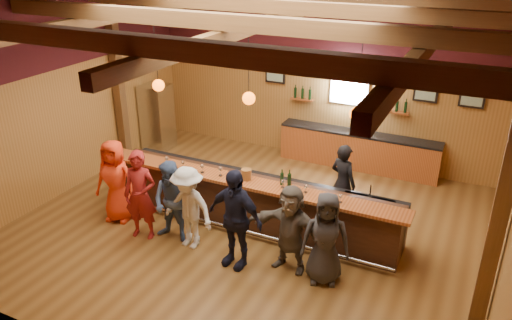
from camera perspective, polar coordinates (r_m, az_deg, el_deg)
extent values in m
plane|color=brown|center=(10.25, -0.74, -7.53)|extent=(9.00, 9.00, 0.00)
cube|color=#905E27|center=(12.82, 7.32, 9.80)|extent=(9.00, 0.04, 4.50)
cube|color=#905E27|center=(6.29, -17.44, -6.95)|extent=(9.00, 0.04, 4.50)
cube|color=#905E27|center=(11.89, -20.77, 7.30)|extent=(0.04, 8.00, 4.50)
cube|color=#3A1013|center=(12.53, 7.63, 15.99)|extent=(9.00, 0.01, 1.70)
cube|color=#3A1013|center=(11.59, -21.73, 13.91)|extent=(0.01, 8.00, 1.70)
cube|color=#503116|center=(12.83, -15.55, 9.13)|extent=(0.22, 0.22, 4.50)
cube|color=#503116|center=(7.50, 26.60, -3.29)|extent=(0.22, 0.22, 4.50)
cube|color=#503116|center=(6.30, -13.50, 12.71)|extent=(8.80, 0.20, 0.25)
cube|color=#503116|center=(7.93, -4.24, 15.52)|extent=(8.80, 0.20, 0.25)
cube|color=#503116|center=(9.70, 1.88, 17.14)|extent=(8.80, 0.20, 0.25)
cube|color=#503116|center=(10.52, -16.21, 15.41)|extent=(0.18, 7.80, 0.22)
cube|color=#503116|center=(8.84, -0.87, 14.83)|extent=(0.18, 7.80, 0.22)
cube|color=#503116|center=(7.98, 19.26, 12.51)|extent=(0.18, 7.80, 0.22)
cube|color=black|center=(9.99, -0.75, -4.96)|extent=(6.00, 0.60, 1.05)
cube|color=brown|center=(9.58, -1.25, -2.53)|extent=(6.30, 0.50, 0.06)
cube|color=black|center=(10.10, 0.20, -2.03)|extent=(6.00, 0.48, 0.05)
cube|color=black|center=(10.32, 0.19, -4.40)|extent=(6.00, 0.48, 0.90)
cube|color=silver|center=(9.53, 11.14, -4.54)|extent=(0.45, 0.40, 0.14)
cube|color=silver|center=(9.44, 14.07, -5.13)|extent=(0.45, 0.40, 0.14)
cylinder|color=silver|center=(9.85, -1.84, -7.93)|extent=(6.00, 0.06, 0.06)
cube|color=brown|center=(12.82, 11.56, 1.00)|extent=(4.00, 0.50, 0.90)
cube|color=black|center=(12.65, 11.73, 2.98)|extent=(4.00, 0.52, 0.05)
cube|color=silver|center=(12.60, 10.67, 8.39)|extent=(0.95, 0.08, 0.95)
cube|color=white|center=(12.56, 10.60, 8.34)|extent=(0.78, 0.01, 0.78)
cube|color=black|center=(13.22, 2.21, 9.74)|extent=(0.55, 0.04, 0.45)
cube|color=silver|center=(13.20, 2.17, 9.72)|extent=(0.45, 0.01, 0.35)
cube|color=black|center=(12.26, 18.83, 7.32)|extent=(0.55, 0.04, 0.45)
cube|color=silver|center=(12.24, 18.81, 7.29)|extent=(0.45, 0.01, 0.35)
cube|color=black|center=(12.19, 23.47, 6.52)|extent=(0.55, 0.04, 0.45)
cube|color=silver|center=(12.17, 23.46, 6.49)|extent=(0.45, 0.01, 0.35)
cube|color=brown|center=(13.03, 5.31, 6.93)|extent=(0.60, 0.18, 0.04)
cylinder|color=black|center=(13.05, 4.51, 7.68)|extent=(0.07, 0.07, 0.26)
cylinder|color=black|center=(12.98, 5.34, 7.56)|extent=(0.07, 0.07, 0.26)
cylinder|color=black|center=(12.92, 6.17, 7.44)|extent=(0.07, 0.07, 0.26)
cube|color=brown|center=(12.44, 15.73, 5.28)|extent=(0.60, 0.18, 0.04)
cylinder|color=black|center=(12.43, 14.90, 6.08)|extent=(0.07, 0.07, 0.26)
cylinder|color=black|center=(12.39, 15.81, 5.93)|extent=(0.07, 0.07, 0.26)
cylinder|color=black|center=(12.36, 16.71, 5.78)|extent=(0.07, 0.07, 0.26)
cylinder|color=black|center=(10.00, -11.38, 11.81)|extent=(0.01, 0.01, 1.25)
sphere|color=#F75B0C|center=(10.15, -11.09, 8.37)|extent=(0.24, 0.24, 0.24)
cylinder|color=black|center=(8.96, -0.85, 10.88)|extent=(0.01, 0.01, 1.25)
sphere|color=#F75B0C|center=(9.13, -0.83, 7.06)|extent=(0.24, 0.24, 0.24)
cylinder|color=black|center=(8.29, 11.78, 9.28)|extent=(0.01, 0.01, 1.25)
sphere|color=#F75B0C|center=(8.47, 11.43, 5.19)|extent=(0.24, 0.24, 0.24)
cube|color=silver|center=(13.87, -11.23, 4.81)|extent=(0.70, 0.70, 1.80)
imported|color=red|center=(10.48, -15.74, -2.31)|extent=(0.94, 0.70, 1.74)
imported|color=maroon|center=(9.75, -13.07, -3.94)|extent=(0.73, 0.56, 1.79)
imported|color=#425984|center=(9.57, -9.54, -4.75)|extent=(0.79, 0.62, 1.63)
imported|color=silver|center=(9.32, -7.75, -5.45)|extent=(1.12, 0.73, 1.63)
imported|color=black|center=(8.69, -2.46, -6.68)|extent=(1.14, 0.60, 1.86)
imported|color=#544C43|center=(8.66, 3.95, -7.81)|extent=(1.53, 0.59, 1.62)
imported|color=#29282B|center=(8.41, 7.94, -8.89)|extent=(0.93, 0.75, 1.65)
imported|color=black|center=(10.28, 9.89, -2.55)|extent=(0.71, 0.60, 1.65)
cylinder|color=brown|center=(9.57, -1.11, -1.65)|extent=(0.20, 0.20, 0.21)
cylinder|color=black|center=(9.39, 2.98, -2.16)|extent=(0.07, 0.07, 0.23)
cylinder|color=black|center=(9.32, 3.00, -1.30)|extent=(0.02, 0.02, 0.08)
cylinder|color=black|center=(9.33, 3.83, -2.30)|extent=(0.07, 0.07, 0.25)
cylinder|color=black|center=(9.26, 3.86, -1.37)|extent=(0.02, 0.02, 0.09)
cylinder|color=silver|center=(10.77, -12.97, 0.15)|extent=(0.07, 0.07, 0.01)
cylinder|color=silver|center=(10.75, -12.99, 0.40)|extent=(0.01, 0.01, 0.09)
sphere|color=silver|center=(10.72, -13.03, 0.78)|extent=(0.08, 0.08, 0.08)
cylinder|color=silver|center=(10.40, -10.13, -0.48)|extent=(0.07, 0.07, 0.01)
cylinder|color=silver|center=(10.38, -10.15, -0.20)|extent=(0.01, 0.01, 0.10)
sphere|color=silver|center=(10.35, -10.18, 0.21)|extent=(0.08, 0.08, 0.08)
cylinder|color=silver|center=(10.18, -8.33, -0.91)|extent=(0.07, 0.07, 0.01)
cylinder|color=silver|center=(10.16, -8.35, -0.65)|extent=(0.01, 0.01, 0.09)
sphere|color=silver|center=(10.13, -8.37, -0.26)|extent=(0.07, 0.07, 0.07)
cylinder|color=silver|center=(9.95, -6.15, -1.41)|extent=(0.07, 0.07, 0.01)
cylinder|color=silver|center=(9.92, -6.16, -1.13)|extent=(0.01, 0.01, 0.10)
sphere|color=silver|center=(9.89, -6.18, -0.70)|extent=(0.08, 0.08, 0.08)
cylinder|color=silver|center=(9.78, -4.07, -1.78)|extent=(0.08, 0.08, 0.01)
cylinder|color=silver|center=(9.76, -4.08, -1.46)|extent=(0.01, 0.01, 0.11)
sphere|color=silver|center=(9.72, -4.10, -0.98)|extent=(0.09, 0.09, 0.09)
cylinder|color=silver|center=(9.33, 3.05, -3.13)|extent=(0.06, 0.06, 0.01)
cylinder|color=silver|center=(9.30, 3.06, -2.86)|extent=(0.01, 0.01, 0.09)
sphere|color=silver|center=(9.27, 3.07, -2.45)|extent=(0.07, 0.07, 0.07)
cylinder|color=silver|center=(9.18, 5.70, -3.68)|extent=(0.06, 0.06, 0.01)
cylinder|color=silver|center=(9.16, 5.71, -3.40)|extent=(0.01, 0.01, 0.09)
sphere|color=silver|center=(9.13, 5.73, -2.98)|extent=(0.07, 0.07, 0.07)
cylinder|color=silver|center=(8.93, 9.59, -4.77)|extent=(0.06, 0.06, 0.01)
cylinder|color=silver|center=(8.91, 9.61, -4.50)|extent=(0.01, 0.01, 0.09)
sphere|color=silver|center=(8.87, 9.64, -4.09)|extent=(0.07, 0.07, 0.07)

